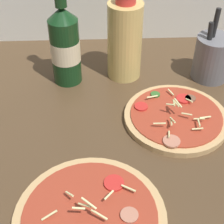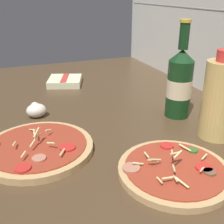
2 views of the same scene
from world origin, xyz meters
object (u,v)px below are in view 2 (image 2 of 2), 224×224
object	(u,v)px
pizza_far	(174,170)
mushroom_left	(36,110)
dish_towel	(65,81)
oil_bottle	(220,99)
beer_bottle	(180,83)
pizza_near	(38,148)

from	to	relation	value
pizza_far	mushroom_left	distance (cm)	43.61
dish_towel	pizza_far	bearing A→B (deg)	6.47
oil_bottle	dish_towel	size ratio (longest dim) A/B	1.36
dish_towel	beer_bottle	bearing A→B (deg)	30.17
mushroom_left	dish_towel	distance (cm)	30.21
pizza_near	oil_bottle	xyz separation A→B (cm)	(8.32, 41.94, 8.88)
beer_bottle	mushroom_left	world-z (taller)	beer_bottle
pizza_far	dish_towel	bearing A→B (deg)	-173.53
mushroom_left	dish_towel	size ratio (longest dim) A/B	0.37
beer_bottle	dish_towel	bearing A→B (deg)	-149.83
oil_bottle	dish_towel	distance (cm)	60.86
oil_bottle	pizza_near	bearing A→B (deg)	-101.22
beer_bottle	mushroom_left	size ratio (longest dim) A/B	4.53
pizza_far	mushroom_left	xyz separation A→B (cm)	(-37.90, -21.55, 1.13)
dish_towel	mushroom_left	bearing A→B (deg)	-28.12
oil_bottle	beer_bottle	bearing A→B (deg)	-172.66
beer_bottle	mushroom_left	bearing A→B (deg)	-110.25
mushroom_left	dish_towel	bearing A→B (deg)	151.88
beer_bottle	pizza_far	bearing A→B (deg)	-34.21
beer_bottle	dish_towel	distance (cm)	47.74
beer_bottle	pizza_near	bearing A→B (deg)	-81.88
beer_bottle	oil_bottle	size ratio (longest dim) A/B	1.25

